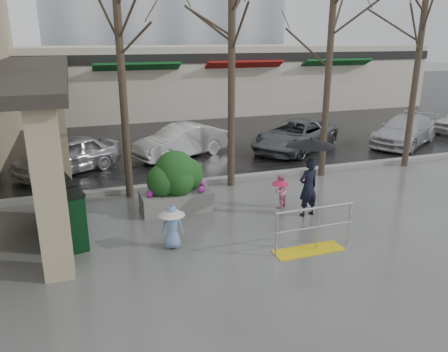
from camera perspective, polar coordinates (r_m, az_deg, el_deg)
ground at (r=10.48m, az=1.43°, el=-7.92°), size 120.00×120.00×0.00m
street_asphalt at (r=31.35m, az=-12.85°, el=9.01°), size 120.00×36.00×0.01m
curb at (r=14.00m, az=-4.27°, el=-0.89°), size 120.00×0.30×0.15m
canopy_slab at (r=16.94m, az=-24.65°, el=13.11°), size 2.80×18.00×0.25m
pillar_front at (r=8.82m, az=-21.76°, el=-2.01°), size 0.55×0.55×3.50m
pillar_back at (r=15.12m, az=-20.96°, el=5.95°), size 0.55×0.55×3.50m
storefront_row at (r=27.45m, az=-7.89°, el=12.32°), size 34.00×6.74×4.00m
handrail at (r=9.88m, az=11.39°, el=-7.55°), size 1.90×0.50×1.03m
tree_west at (r=12.53m, az=-13.75°, el=19.77°), size 3.20×3.20×6.80m
tree_midwest at (r=13.26m, az=1.04°, el=20.75°), size 3.20×3.20×7.00m
tree_mideast at (r=14.70m, az=13.89°, el=18.52°), size 3.20×3.20×6.50m
tree_east at (r=16.84m, az=24.73°, el=19.11°), size 3.20×3.20×7.20m
woman at (r=11.44m, az=11.11°, el=1.14°), size 1.24×1.24×2.13m
child_pink at (r=12.13m, az=7.31°, el=-1.67°), size 0.58×0.55×0.94m
child_blue at (r=9.79m, az=-6.79°, el=-6.05°), size 0.59×0.59×1.01m
planter at (r=11.85m, az=-6.33°, el=-0.78°), size 1.91×1.13×1.66m
news_boxes at (r=11.02m, az=-20.35°, el=-3.92°), size 1.08×2.49×1.36m
car_a at (r=16.00m, az=-19.89°, el=2.54°), size 3.95×3.14×1.26m
car_b at (r=17.23m, az=-5.65°, el=4.56°), size 4.04×2.70×1.26m
car_c at (r=18.41m, az=9.27°, el=5.27°), size 4.93×4.27×1.26m
car_d at (r=20.74m, az=22.56°, el=5.53°), size 4.63×3.75×1.26m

